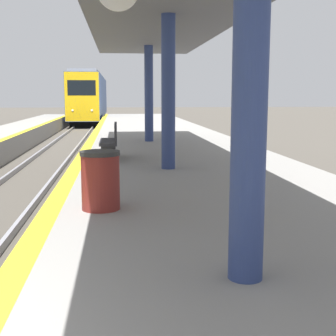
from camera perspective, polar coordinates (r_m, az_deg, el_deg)
train at (r=47.23m, az=-9.44°, el=8.46°), size 2.61×22.93×4.54m
station_canopy at (r=10.53m, az=0.04°, el=18.22°), size 3.63×19.28×3.56m
trash_bin at (r=6.77m, az=-8.23°, el=-1.47°), size 0.57×0.57×0.85m
bench at (r=12.20m, az=-6.96°, el=3.38°), size 0.44×1.51×0.92m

